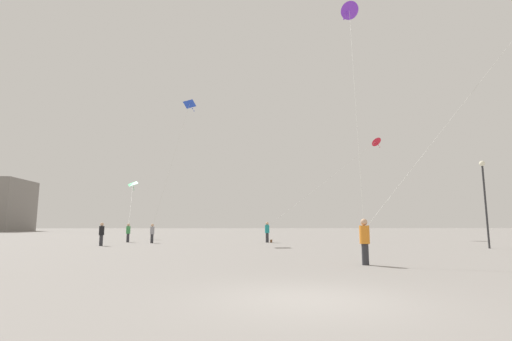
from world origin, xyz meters
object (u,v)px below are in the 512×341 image
person_in_green (128,232)px  person_in_grey (152,232)px  kite_crimson_diamond (375,142)px  kite_cobalt_delta (189,107)px  lamppost_east (484,190)px  kite_emerald_delta (133,184)px  kite_violet_diamond (349,12)px  person_in_teal (267,231)px  person_in_orange (365,239)px  handbag_beside_flyer (271,241)px  person_in_black (102,233)px

person_in_green → person_in_grey: person_in_green is taller
kite_crimson_diamond → kite_cobalt_delta: bearing=-159.4°
kite_crimson_diamond → lamppost_east: bearing=-89.3°
kite_emerald_delta → lamppost_east: kite_emerald_delta is taller
kite_emerald_delta → kite_violet_diamond: size_ratio=0.79×
person_in_teal → kite_cobalt_delta: size_ratio=0.15×
person_in_grey → kite_emerald_delta: kite_emerald_delta is taller
person_in_orange → handbag_beside_flyer: person_in_orange is taller
person_in_black → kite_crimson_diamond: size_ratio=0.12×
person_in_black → kite_violet_diamond: bearing=-115.0°
person_in_black → kite_cobalt_delta: size_ratio=0.14×
person_in_teal → kite_emerald_delta: size_ratio=0.18×
kite_cobalt_delta → person_in_black: bearing=-135.9°
person_in_grey → person_in_black: (-2.79, -3.77, 0.04)m
kite_cobalt_delta → kite_violet_diamond: size_ratio=0.92×
kite_emerald_delta → lamppost_east: (27.42, -18.89, -2.20)m
kite_emerald_delta → kite_crimson_diamond: kite_crimson_diamond is taller
kite_violet_diamond → kite_crimson_diamond: kite_violet_diamond is taller
person_in_grey → handbag_beside_flyer: size_ratio=4.90×
person_in_green → person_in_grey: (2.37, -1.60, -0.02)m
handbag_beside_flyer → person_in_green: bearing=175.4°
person_in_green → lamppost_east: bearing=-84.1°
person_in_teal → person_in_orange: 18.07m
kite_violet_diamond → handbag_beside_flyer: bearing=102.7°
person_in_green → handbag_beside_flyer: 12.31m
person_in_green → person_in_black: person_in_black is taller
person_in_orange → kite_emerald_delta: 32.67m
person_in_orange → lamppost_east: size_ratio=0.30×
kite_crimson_diamond → lamppost_east: kite_crimson_diamond is taller
kite_violet_diamond → kite_emerald_delta: bearing=126.8°
person_in_grey → kite_cobalt_delta: bearing=52.3°
person_in_grey → kite_emerald_delta: bearing=136.8°
person_in_teal → kite_cobalt_delta: (-7.01, 0.88, 11.09)m
handbag_beside_flyer → kite_emerald_delta: bearing=145.5°
person_in_green → kite_crimson_diamond: (25.06, 7.37, 9.87)m
person_in_green → kite_crimson_diamond: size_ratio=0.11×
kite_crimson_diamond → handbag_beside_flyer: bearing=-146.8°
person_in_teal → kite_cobalt_delta: 13.15m
person_in_green → lamppost_east: (25.25, -9.96, 2.85)m
kite_cobalt_delta → kite_crimson_diamond: bearing=20.6°
person_in_grey → person_in_orange: size_ratio=0.91×
person_in_grey → kite_emerald_delta: (-4.53, 10.54, 5.06)m
kite_violet_diamond → person_in_green: bearing=136.7°
person_in_teal → person_in_orange: bearing=136.6°
person_in_orange → kite_emerald_delta: bearing=98.7°
person_in_orange → kite_emerald_delta: size_ratio=0.18×
person_in_orange → kite_crimson_diamond: kite_crimson_diamond is taller
person_in_orange → lamppost_east: lamppost_east is taller
kite_emerald_delta → person_in_orange: bearing=-60.1°
lamppost_east → handbag_beside_flyer: (-13.00, 8.96, -3.61)m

